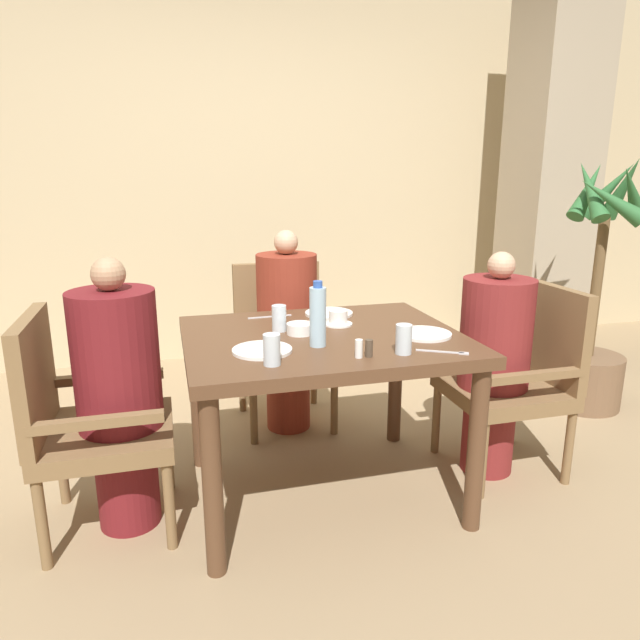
% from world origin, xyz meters
% --- Properties ---
extents(ground_plane, '(16.00, 16.00, 0.00)m').
position_xyz_m(ground_plane, '(0.00, 0.00, 0.00)').
color(ground_plane, '#9E8460').
extents(wall_back, '(8.00, 0.06, 2.80)m').
position_xyz_m(wall_back, '(0.00, 2.13, 1.40)').
color(wall_back, '#C6B289').
rests_on(wall_back, ground_plane).
extents(pillar_stone, '(0.50, 0.50, 2.70)m').
position_xyz_m(pillar_stone, '(2.06, 1.40, 1.35)').
color(pillar_stone, tan).
rests_on(pillar_stone, ground_plane).
extents(dining_table, '(1.13, 0.93, 0.73)m').
position_xyz_m(dining_table, '(0.00, 0.00, 0.63)').
color(dining_table, brown).
rests_on(dining_table, ground_plane).
extents(chair_left_side, '(0.50, 0.50, 0.88)m').
position_xyz_m(chair_left_side, '(-0.95, -0.00, 0.48)').
color(chair_left_side, brown).
rests_on(chair_left_side, ground_plane).
extents(diner_in_left_chair, '(0.32, 0.32, 1.09)m').
position_xyz_m(diner_in_left_chair, '(-0.81, 0.00, 0.56)').
color(diner_in_left_chair, maroon).
rests_on(diner_in_left_chair, ground_plane).
extents(chair_far_side, '(0.50, 0.50, 0.88)m').
position_xyz_m(chair_far_side, '(0.00, 0.85, 0.48)').
color(chair_far_side, brown).
rests_on(chair_far_side, ground_plane).
extents(diner_in_far_chair, '(0.32, 0.32, 1.10)m').
position_xyz_m(diner_in_far_chair, '(-0.00, 0.71, 0.56)').
color(diner_in_far_chair, maroon).
rests_on(diner_in_far_chair, ground_plane).
extents(chair_right_side, '(0.50, 0.50, 0.88)m').
position_xyz_m(chair_right_side, '(0.95, -0.00, 0.48)').
color(chair_right_side, brown).
rests_on(chair_right_side, ground_plane).
extents(diner_in_right_chair, '(0.32, 0.32, 1.05)m').
position_xyz_m(diner_in_right_chair, '(0.81, 0.00, 0.54)').
color(diner_in_right_chair, maroon).
rests_on(diner_in_right_chair, ground_plane).
extents(potted_palm, '(0.49, 0.50, 1.48)m').
position_xyz_m(potted_palm, '(1.80, 0.53, 0.49)').
color(potted_palm, brown).
rests_on(potted_palm, ground_plane).
extents(plate_main_left, '(0.22, 0.22, 0.01)m').
position_xyz_m(plate_main_left, '(0.12, 0.32, 0.74)').
color(plate_main_left, white).
rests_on(plate_main_left, dining_table).
extents(plate_main_right, '(0.22, 0.22, 0.01)m').
position_xyz_m(plate_main_right, '(-0.28, -0.17, 0.74)').
color(plate_main_right, white).
rests_on(plate_main_right, dining_table).
extents(plate_dessert_center, '(0.22, 0.22, 0.01)m').
position_xyz_m(plate_dessert_center, '(0.40, -0.12, 0.74)').
color(plate_dessert_center, white).
rests_on(plate_dessert_center, dining_table).
extents(teacup_with_saucer, '(0.13, 0.13, 0.07)m').
position_xyz_m(teacup_with_saucer, '(0.11, 0.13, 0.76)').
color(teacup_with_saucer, white).
rests_on(teacup_with_saucer, dining_table).
extents(bowl_small, '(0.11, 0.11, 0.04)m').
position_xyz_m(bowl_small, '(-0.09, 0.03, 0.76)').
color(bowl_small, white).
rests_on(bowl_small, dining_table).
extents(water_bottle, '(0.06, 0.06, 0.25)m').
position_xyz_m(water_bottle, '(-0.06, -0.15, 0.85)').
color(water_bottle, '#A3C6DB').
rests_on(water_bottle, dining_table).
extents(glass_tall_near, '(0.06, 0.06, 0.11)m').
position_xyz_m(glass_tall_near, '(-0.27, -0.32, 0.79)').
color(glass_tall_near, silver).
rests_on(glass_tall_near, dining_table).
extents(glass_tall_mid, '(0.06, 0.06, 0.11)m').
position_xyz_m(glass_tall_mid, '(0.22, -0.33, 0.79)').
color(glass_tall_mid, silver).
rests_on(glass_tall_mid, dining_table).
extents(glass_tall_far, '(0.06, 0.06, 0.11)m').
position_xyz_m(glass_tall_far, '(-0.16, 0.10, 0.79)').
color(glass_tall_far, silver).
rests_on(glass_tall_far, dining_table).
extents(salt_shaker, '(0.03, 0.03, 0.07)m').
position_xyz_m(salt_shaker, '(0.04, -0.33, 0.77)').
color(salt_shaker, white).
rests_on(salt_shaker, dining_table).
extents(pepper_shaker, '(0.03, 0.03, 0.06)m').
position_xyz_m(pepper_shaker, '(0.08, -0.33, 0.77)').
color(pepper_shaker, '#4C3D2D').
rests_on(pepper_shaker, dining_table).
extents(fork_beside_plate, '(0.18, 0.11, 0.00)m').
position_xyz_m(fork_beside_plate, '(0.38, -0.36, 0.74)').
color(fork_beside_plate, silver).
rests_on(fork_beside_plate, dining_table).
extents(knife_beside_plate, '(0.21, 0.02, 0.00)m').
position_xyz_m(knife_beside_plate, '(-0.15, 0.34, 0.74)').
color(knife_beside_plate, silver).
rests_on(knife_beside_plate, dining_table).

